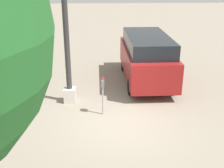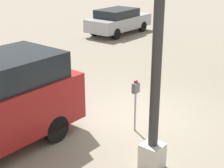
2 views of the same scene
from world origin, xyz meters
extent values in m
plane|color=gray|center=(0.00, 0.00, 0.00)|extent=(80.00, 80.00, 0.00)
cylinder|color=#9E9EA3|center=(0.58, 0.52, 0.52)|extent=(0.05, 0.05, 1.05)
cube|color=slate|center=(0.58, 0.52, 1.18)|extent=(0.20, 0.11, 0.26)
sphere|color=maroon|center=(0.58, 0.52, 1.33)|extent=(0.11, 0.11, 0.11)
cube|color=beige|center=(1.68, 1.77, 0.28)|extent=(0.44, 0.44, 0.55)
cylinder|color=#2D2D2D|center=(1.68, 1.77, 2.89)|extent=(0.20, 0.20, 4.69)
cube|color=maroon|center=(3.79, -1.48, 0.93)|extent=(5.00, 1.95, 1.19)
cube|color=black|center=(3.66, -1.48, 1.83)|extent=(4.00, 1.79, 0.61)
cube|color=orange|center=(6.23, -0.84, 0.49)|extent=(0.08, 0.12, 0.20)
cylinder|color=black|center=(5.33, -0.62, 0.34)|extent=(0.68, 0.23, 0.68)
cylinder|color=black|center=(5.34, -2.31, 0.34)|extent=(0.68, 0.23, 0.68)
cylinder|color=black|center=(2.24, -0.65, 0.34)|extent=(0.68, 0.23, 0.68)
cylinder|color=black|center=(2.25, -2.33, 0.34)|extent=(0.68, 0.23, 0.68)
camera|label=1|loc=(-8.21, 0.60, 4.61)|focal=45.00mm
camera|label=2|loc=(7.03, 5.09, 4.23)|focal=55.00mm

